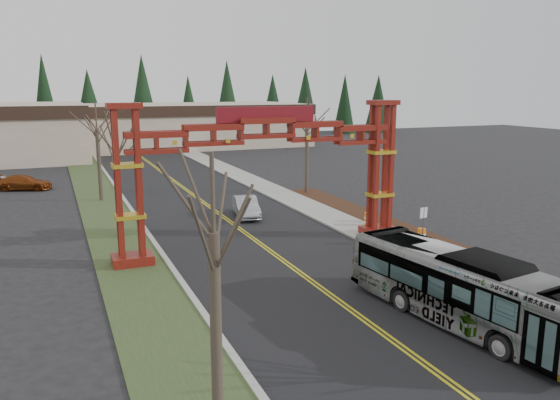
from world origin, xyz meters
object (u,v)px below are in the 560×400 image
bare_tree_right_far (307,123)px  barrel_south (421,236)px  bare_tree_median_near (214,235)px  barrel_mid (368,220)px  gateway_arch (266,151)px  bare_tree_median_mid (115,148)px  street_sign (423,218)px  transit_bus (461,288)px  retail_building_east (188,125)px  bare_tree_median_far (97,130)px  silver_sedan (246,207)px  barrel_north (371,217)px  parked_car_mid_a (24,182)px

bare_tree_right_far → barrel_south: size_ratio=8.80×
bare_tree_median_near → barrel_mid: bearing=48.8°
gateway_arch → bare_tree_median_mid: size_ratio=2.23×
bare_tree_median_mid → street_sign: bare_tree_median_mid is taller
gateway_arch → transit_bus: bearing=-75.1°
retail_building_east → street_sign: retail_building_east is taller
bare_tree_median_far → barrel_mid: (16.58, -16.79, -5.67)m
gateway_arch → barrel_south: size_ratio=18.22×
silver_sedan → barrel_north: 9.47m
barrel_south → street_sign: bearing=-112.9°
bare_tree_median_near → bare_tree_median_mid: (0.00, 22.61, -0.07)m
barrel_south → silver_sedan: bearing=124.4°
parked_car_mid_a → bare_tree_median_far: (6.37, -8.31, 5.45)m
gateway_arch → bare_tree_median_mid: 9.93m
bare_tree_median_far → silver_sedan: bearing=-47.2°
bare_tree_median_mid → bare_tree_median_far: bare_tree_median_far is taller
gateway_arch → silver_sedan: 10.16m
street_sign → barrel_mid: bearing=97.8°
transit_bus → silver_sedan: (-1.82, 21.67, -0.78)m
gateway_arch → bare_tree_median_near: bearing=-115.5°
silver_sedan → bare_tree_median_near: size_ratio=0.58×
bare_tree_median_far → retail_building_east: bearing=67.3°
gateway_arch → retail_building_east: 62.80m
street_sign → gateway_arch: bearing=162.2°
street_sign → barrel_mid: (-0.71, 5.20, -1.21)m
transit_bus → barrel_south: size_ratio=11.17×
bare_tree_median_near → barrel_north: bearing=48.7°
bare_tree_median_mid → barrel_mid: (16.58, -3.66, -5.38)m
parked_car_mid_a → barrel_north: size_ratio=4.92×
bare_tree_median_mid → bare_tree_median_far: bearing=90.0°
parked_car_mid_a → bare_tree_median_near: bearing=-153.0°
silver_sedan → barrel_south: bearing=-44.9°
parked_car_mid_a → street_sign: (23.66, -30.29, 1.00)m
barrel_mid → gateway_arch: bearing=-165.5°
retail_building_east → barrel_north: (-0.67, -58.94, -3.00)m
retail_building_east → parked_car_mid_a: 42.45m
retail_building_east → bare_tree_median_far: (-18.00, -42.95, 2.68)m
retail_building_east → silver_sedan: (-8.34, -53.39, -2.74)m
transit_bus → parked_car_mid_a: bearing=105.8°
retail_building_east → bare_tree_median_mid: bearing=-107.8°
barrel_south → barrel_mid: barrel_mid is taller
retail_building_east → transit_bus: retail_building_east is taller
barrel_south → transit_bus: bearing=-119.7°
bare_tree_right_far → barrel_north: 13.72m
gateway_arch → bare_tree_right_far: bearing=56.9°
gateway_arch → street_sign: gateway_arch is taller
bare_tree_median_near → street_sign: (17.29, 13.75, -4.24)m
barrel_north → bare_tree_right_far: bearing=86.9°
parked_car_mid_a → barrel_north: 33.94m
gateway_arch → bare_tree_median_far: size_ratio=2.14×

